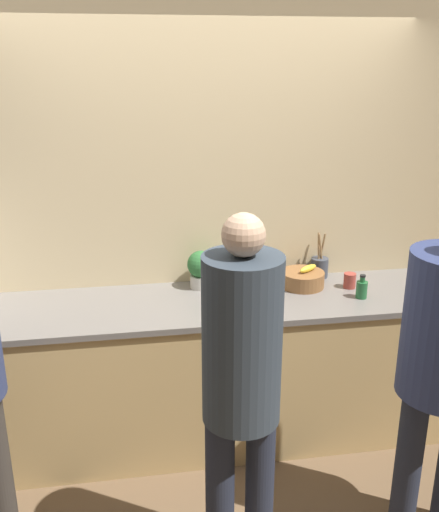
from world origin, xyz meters
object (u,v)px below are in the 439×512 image
(fruit_bowl, at_px, (303,279))
(utensil_crock, at_px, (320,266))
(person_center, at_px, (241,378))
(cup_yellow, at_px, (432,289))
(bottle_green, at_px, (362,289))
(potted_plant, at_px, (201,268))
(cup_red, at_px, (350,281))

(fruit_bowl, bearing_deg, utensil_crock, 42.28)
(person_center, height_order, fruit_bowl, person_center)
(fruit_bowl, xyz_separation_m, cup_yellow, (0.72, -0.26, -0.01))
(utensil_crock, bearing_deg, cup_yellow, -35.47)
(person_center, height_order, utensil_crock, person_center)
(bottle_green, xyz_separation_m, potted_plant, (-0.91, 0.31, 0.07))
(bottle_green, bearing_deg, fruit_bowl, 141.75)
(potted_plant, bearing_deg, fruit_bowl, -7.73)
(utensil_crock, height_order, potted_plant, utensil_crock)
(utensil_crock, bearing_deg, cup_red, -59.54)
(utensil_crock, height_order, cup_yellow, utensil_crock)
(cup_yellow, height_order, potted_plant, potted_plant)
(cup_red, bearing_deg, potted_plant, 170.45)
(potted_plant, bearing_deg, utensil_crock, 4.27)
(bottle_green, height_order, potted_plant, potted_plant)
(potted_plant, bearing_deg, cup_red, -9.55)
(cup_red, relative_size, potted_plant, 0.39)
(cup_red, bearing_deg, fruit_bowl, 166.47)
(fruit_bowl, distance_m, bottle_green, 0.37)
(cup_yellow, xyz_separation_m, potted_plant, (-1.35, 0.34, 0.08))
(utensil_crock, xyz_separation_m, potted_plant, (-0.78, -0.06, 0.06))
(utensil_crock, relative_size, cup_red, 3.18)
(person_center, height_order, cup_red, person_center)
(person_center, relative_size, cup_yellow, 19.33)
(bottle_green, height_order, cup_red, bottle_green)
(fruit_bowl, xyz_separation_m, cup_red, (0.28, -0.07, -0.00))
(potted_plant, bearing_deg, person_center, -89.62)
(fruit_bowl, bearing_deg, cup_yellow, -19.77)
(fruit_bowl, bearing_deg, cup_red, -13.53)
(utensil_crock, distance_m, cup_red, 0.25)
(bottle_green, bearing_deg, utensil_crock, 109.80)
(cup_red, distance_m, cup_yellow, 0.48)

